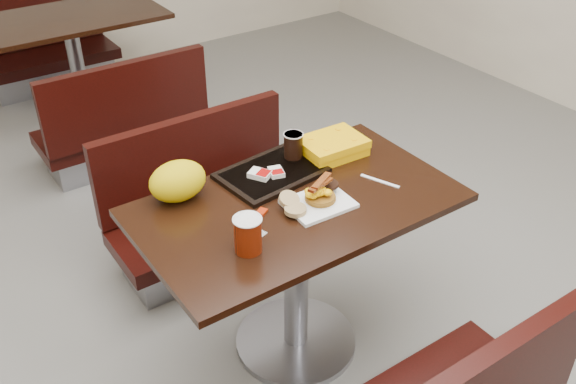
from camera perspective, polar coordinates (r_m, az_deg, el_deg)
floor at (r=2.89m, az=0.70°, el=-13.21°), size 6.00×7.00×0.01m
table_near at (r=2.63m, az=0.75°, el=-7.60°), size 1.20×0.70×0.75m
bench_near_n at (r=3.12m, az=-6.67°, el=-0.77°), size 1.00×0.46×0.72m
table_far at (r=4.70m, az=-18.13°, el=10.24°), size 1.20×0.70×0.75m
bench_far_s at (r=4.09m, az=-14.88°, el=7.08°), size 1.00×0.46×0.72m
bench_far_n at (r=5.34m, az=-20.59°, el=12.34°), size 1.00×0.46×0.72m
platter at (r=2.38m, az=2.73°, el=-1.03°), size 0.25×0.20×0.01m
pancake_stack at (r=2.38m, az=2.88°, el=-0.42°), size 0.14×0.14×0.02m
sausage_patty at (r=2.42m, az=3.61°, el=0.68°), size 0.09×0.09×0.01m
scrambled_eggs at (r=2.35m, az=2.57°, el=-0.01°), size 0.08×0.07×0.04m
bacon_strips at (r=2.34m, az=2.90°, el=0.71°), size 0.16×0.11×0.01m
muffin_bottom at (r=2.32m, az=0.66°, el=-1.58°), size 0.10×0.10×0.02m
muffin_top at (r=2.35m, az=0.10°, el=-0.67°), size 0.09×0.09×0.04m
coffee_cup_near at (r=2.13m, az=-3.57°, el=-3.79°), size 0.10×0.10×0.13m
fork at (r=2.20m, az=-3.53°, el=-4.58°), size 0.14×0.06×0.00m
knife at (r=2.54m, az=8.14°, el=0.97°), size 0.08×0.16×0.00m
condiment_syrup at (r=2.34m, az=-2.34°, el=-1.77°), size 0.05×0.05×0.01m
condiment_ketchup at (r=2.41m, az=-2.69°, el=-0.54°), size 0.05×0.04×0.01m
tray at (r=2.55m, az=-1.48°, el=1.68°), size 0.42×0.32×0.02m
hashbrown_sleeve_left at (r=2.51m, az=-2.51°, el=1.59°), size 0.09×0.10×0.02m
hashbrown_sleeve_right at (r=2.52m, az=-1.05°, el=1.78°), size 0.07×0.08×0.02m
coffee_cup_far at (r=2.62m, az=0.47°, el=4.15°), size 0.10×0.10×0.11m
clamshell at (r=2.69m, az=3.92°, el=4.04°), size 0.27×0.21×0.07m
paper_bag at (r=2.41m, az=-9.75°, el=0.97°), size 0.26×0.23×0.15m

